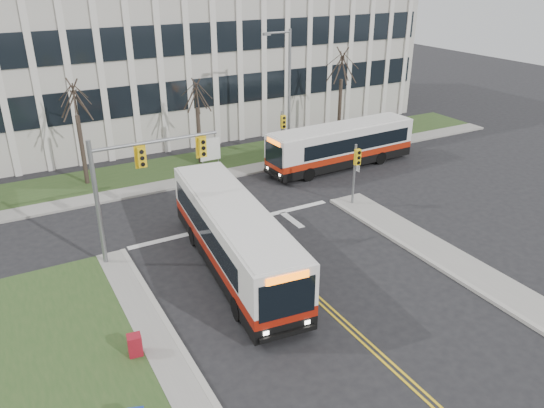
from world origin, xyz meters
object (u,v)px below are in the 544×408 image
(bus_cross, at_px, (341,147))
(newspaper_box_red, at_px, (135,346))
(bus_main, at_px, (234,238))
(streetlight, at_px, (287,88))
(directory_sign, at_px, (210,150))

(bus_cross, distance_m, newspaper_box_red, 22.41)
(bus_main, xyz_separation_m, bus_cross, (12.51, 8.94, -0.12))
(streetlight, xyz_separation_m, bus_cross, (2.44, -3.41, -3.72))
(newspaper_box_red, bearing_deg, directory_sign, 67.04)
(streetlight, xyz_separation_m, bus_main, (-10.07, -12.35, -3.60))
(bus_cross, bearing_deg, directory_sign, -122.79)
(streetlight, height_order, bus_main, streetlight)
(directory_sign, bearing_deg, bus_main, -108.39)
(bus_main, distance_m, bus_cross, 15.37)
(directory_sign, height_order, bus_cross, bus_cross)
(streetlight, xyz_separation_m, newspaper_box_red, (-15.91, -16.23, -4.72))
(directory_sign, distance_m, bus_cross, 9.26)
(bus_cross, relative_size, newspaper_box_red, 11.67)
(newspaper_box_red, bearing_deg, bus_main, 41.29)
(bus_main, bearing_deg, directory_sign, 77.84)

